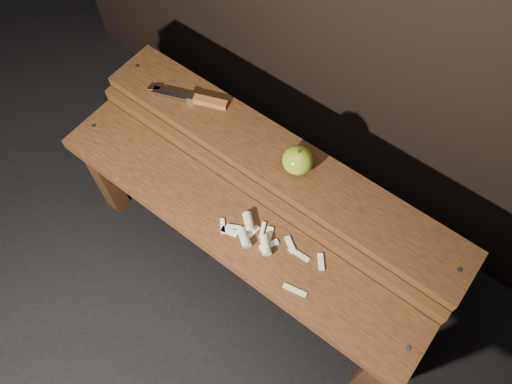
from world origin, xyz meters
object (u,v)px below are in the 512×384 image
Objects in this scene: bench_rear_tier at (277,173)px; apple at (298,160)px; knife at (200,100)px; bench_front_tier at (231,237)px.

bench_rear_tier is 13.31× the size of apple.
bench_rear_tier is at bearing -175.89° from apple.
knife is at bearing 176.59° from bench_rear_tier.
bench_rear_tier is at bearing -3.41° from knife.
apple reaches higher than bench_rear_tier.
knife is (-0.31, 0.02, 0.10)m from bench_rear_tier.
bench_front_tier is 0.42m from knife.
apple is (0.06, 0.23, 0.19)m from bench_front_tier.
bench_front_tier is 0.23m from bench_rear_tier.
bench_rear_tier is 0.32m from knife.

